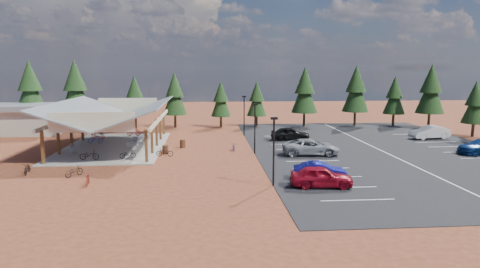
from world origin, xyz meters
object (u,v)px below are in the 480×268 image
Objects in this scene: bike_0 at (89,155)px; lamp_post_0 at (274,146)px; bike_12 at (74,171)px; car_9 at (429,132)px; bike_8 at (28,168)px; bike_7 at (134,132)px; car_4 at (290,134)px; trash_bin_0 at (165,150)px; bike_14 at (234,147)px; bike_11 at (88,180)px; bike_16 at (165,152)px; lamp_post_2 at (244,113)px; bike_pavilion at (113,113)px; trash_bin_1 at (183,144)px; bike_2 at (95,140)px; car_2 at (311,147)px; outbuilding at (24,118)px; lamp_post_1 at (255,125)px; car_1 at (320,171)px; bike_6 at (139,138)px; bike_1 at (75,149)px; bike_4 at (128,154)px; bike_5 at (135,142)px; bike_3 at (98,135)px.

lamp_post_0 is at bearing -122.19° from bike_0.
bike_12 is 41.02m from car_9.
bike_8 is 44.44m from car_9.
car_4 reaches higher than bike_7.
bike_14 is at bearing 10.22° from trash_bin_0.
bike_11 is 11.26m from bike_16.
lamp_post_2 is at bearing 150.47° from bike_16.
trash_bin_1 is at bearing -7.29° from bike_pavilion.
lamp_post_0 reaches higher than bike_14.
car_2 is (23.14, -8.16, 0.30)m from bike_2.
outbuilding is at bearing 67.92° from car_2.
car_4 is 17.26m from car_9.
lamp_post_1 reaches higher than bike_0.
bike_16 is at bearing 62.42° from car_1.
bike_8 is 4.27m from bike_12.
bike_6 is (-12.77, 8.12, -2.46)m from lamp_post_1.
bike_1 is 1.15× the size of bike_6.
bike_4 is at bearing -46.72° from outbuilding.
bike_16 is (-9.03, -12.57, -2.53)m from lamp_post_2.
car_1 is (23.56, -3.86, 0.25)m from bike_8.
car_2 is at bearing -117.42° from bike_7.
bike_12 is (-3.14, -6.38, -0.05)m from bike_4.
bike_0 is 1.18× the size of bike_14.
bike_pavilion is 16.57m from lamp_post_2.
bike_16 is (9.06, -1.45, -0.21)m from bike_1.
bike_pavilion is at bearing -7.40° from bike_0.
car_9 is (38.36, 9.45, 0.27)m from bike_0.
trash_bin_0 is at bearing -130.41° from bike_5.
lamp_post_2 is at bearing -109.54° from car_9.
car_9 is (22.46, 7.39, -2.14)m from lamp_post_1.
lamp_post_1 is 0.90× the size of car_2.
bike_12 is 0.30× the size of car_2.
outbuilding reaches higher than car_9.
lamp_post_1 is at bearing 90.00° from lamp_post_0.
bike_1 is (-3.09, -4.13, -3.17)m from bike_pavilion.
bike_7 is at bearing -29.95° from bike_1.
bike_pavilion reaches higher than car_4.
lamp_post_2 is 5.71× the size of trash_bin_1.
bike_6 is (2.23, 3.12, -3.31)m from bike_pavilion.
bike_4 is at bearing -82.51° from bike_0.
bike_12 is at bearing -174.88° from bike_1.
bike_3 is (-2.99, 4.93, -3.20)m from bike_pavilion.
bike_1 is 1.04× the size of bike_3.
bike_6 is at bearing -155.54° from bike_7.
bike_1 is 1.00× the size of bike_5.
bike_2 is 1.03× the size of bike_6.
bike_6 is 0.34× the size of car_4.
bike_14 is at bearing 16.55° from bike_8.
bike_7 is at bearing 138.78° from lamp_post_1.
bike_14 is 9.29m from car_4.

